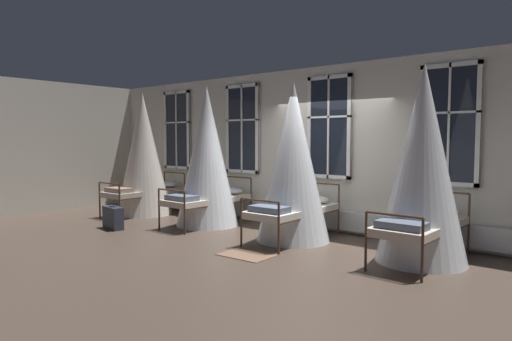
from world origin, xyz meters
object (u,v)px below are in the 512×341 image
at_px(cot_first, 144,156).
at_px(cot_third, 293,164).
at_px(suitcase_dark, 113,218).
at_px(cot_fourth, 423,166).
at_px(cot_second, 207,158).

bearing_deg(cot_first, cot_third, -91.50).
distance_m(cot_third, suitcase_dark, 3.80).
bearing_deg(cot_first, cot_fourth, -91.01).
bearing_deg(suitcase_dark, cot_fourth, 23.40).
height_order(cot_first, cot_second, cot_second).
bearing_deg(cot_second, cot_fourth, -89.40).
xyz_separation_m(cot_third, cot_fourth, (2.23, 0.03, 0.04)).
height_order(cot_first, cot_fourth, cot_fourth).
distance_m(cot_fourth, suitcase_dark, 5.87).
bearing_deg(cot_third, cot_second, 88.39).
xyz_separation_m(cot_third, suitcase_dark, (-3.33, -1.44, -1.12)).
relative_size(cot_second, suitcase_dark, 4.90).
bearing_deg(cot_fourth, suitcase_dark, 106.12).
xyz_separation_m(cot_first, suitcase_dark, (0.99, -1.48, -1.16)).
relative_size(cot_first, cot_fourth, 1.00).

